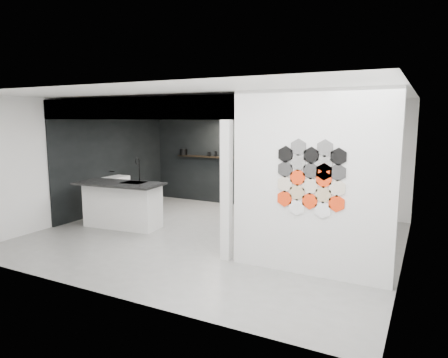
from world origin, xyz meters
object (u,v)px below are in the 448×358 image
Objects in this scene: kitchen_island at (122,204)px; glass_vase at (271,157)px; stockpot at (183,152)px; glass_bowl at (271,158)px; partition_panel at (310,184)px; utensil_cup at (209,154)px; bottle_dark at (216,154)px; kettle at (269,156)px; wall_basin at (116,179)px.

kitchen_island reaches higher than glass_vase.
glass_vase is at bearing 0.00° from stockpot.
glass_vase is (0.00, 0.00, 0.02)m from glass_bowl.
stockpot is at bearing 180.00° from glass_vase.
utensil_cup is (-3.93, 3.87, -0.02)m from partition_panel.
bottle_dark reaches higher than glass_bowl.
glass_vase is at bearing 0.00° from glass_bowl.
glass_bowl is (0.06, 0.00, -0.04)m from kettle.
utensil_cup is at bearing 180.00° from glass_bowl.
wall_basin is 4.00m from glass_bowl.
partition_panel is 4.41m from kettle.
kitchen_island is at bearing -132.14° from kettle.
wall_basin is 4.96× the size of glass_vase.
wall_basin is 1.57m from kitchen_island.
kitchen_island is (1.12, -1.05, -0.34)m from wall_basin.
wall_basin is 5.29× the size of utensil_cup.
wall_basin is 0.30× the size of kitchen_island.
kettle is at bearing 180.00° from glass_vase.
wall_basin is at bearing -148.65° from glass_bowl.
kitchen_island is at bearing -126.10° from glass_vase.
kitchen_island is 12.50× the size of bottle_dark.
partition_panel is 4.67× the size of wall_basin.
kitchen_island reaches higher than bottle_dark.
bottle_dark is at bearing 49.74° from wall_basin.
partition_panel reaches higher than bottle_dark.
kitchen_island reaches higher than stockpot.
stockpot reaches higher than utensil_cup.
utensil_cup is at bearing 76.59° from kitchen_island.
partition_panel reaches higher than wall_basin.
glass_bowl is at bearing 48.16° from kitchen_island.
kitchen_island is 3.95m from glass_bowl.
stockpot reaches higher than wall_basin.
kitchen_island is 3.95m from glass_vase.
wall_basin is at bearing 131.07° from kitchen_island.
kettle reaches higher than utensil_cup.
glass_bowl reaches higher than wall_basin.
wall_basin is at bearing -154.96° from kettle.
stockpot is 1.88× the size of utensil_cup.
kettle is (2.21, 3.12, 0.89)m from kitchen_island.
stockpot reaches higher than glass_vase.
glass_vase reaches higher than glass_bowl.
stockpot reaches higher than kettle.
wall_basin is at bearing -130.26° from bottle_dark.
glass_bowl is 1.00× the size of glass_vase.
utensil_cup is (-0.21, 0.00, -0.02)m from bottle_dark.
kitchen_island is at bearing -82.16° from stockpot.
partition_panel is at bearing -18.23° from wall_basin.
stockpot is (-4.78, 3.87, 0.01)m from partition_panel.
bottle_dark is 1.39× the size of utensil_cup.
partition_panel is 4.39m from glass_vase.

